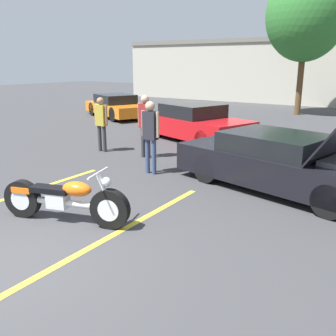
# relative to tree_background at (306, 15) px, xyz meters

# --- Properties ---
(ground_plane) EXTENTS (80.00, 80.00, 0.00)m
(ground_plane) POSITION_rel_tree_background_xyz_m (0.97, -18.47, -5.09)
(ground_plane) COLOR #38383A
(parking_stripe_foreground) EXTENTS (0.12, 5.45, 0.01)m
(parking_stripe_foreground) POSITION_rel_tree_background_xyz_m (-1.39, -16.95, -5.09)
(parking_stripe_foreground) COLOR yellow
(parking_stripe_foreground) RESTS_ON ground
(parking_stripe_middle) EXTENTS (0.12, 5.45, 0.01)m
(parking_stripe_middle) POSITION_rel_tree_background_xyz_m (1.61, -16.95, -5.09)
(parking_stripe_middle) COLOR yellow
(parking_stripe_middle) RESTS_ON ground
(tree_background) EXTENTS (4.07, 4.07, 7.44)m
(tree_background) POSITION_rel_tree_background_xyz_m (0.00, 0.00, 0.00)
(tree_background) COLOR brown
(tree_background) RESTS_ON ground
(motorcycle) EXTENTS (2.37, 0.97, 0.98)m
(motorcycle) POSITION_rel_tree_background_xyz_m (0.55, -16.91, -4.67)
(motorcycle) COLOR black
(motorcycle) RESTS_ON ground
(show_car_hood_open) EXTENTS (5.01, 2.84, 2.20)m
(show_car_hood_open) POSITION_rel_tree_background_xyz_m (3.17, -13.04, -4.47)
(show_car_hood_open) COLOR black
(show_car_hood_open) RESTS_ON ground
(parked_car_mid_left_row) EXTENTS (4.65, 3.17, 1.30)m
(parked_car_mid_left_row) POSITION_rel_tree_background_xyz_m (-1.23, -9.17, -4.48)
(parked_car_mid_left_row) COLOR red
(parked_car_mid_left_row) RESTS_ON ground
(parked_car_left_row) EXTENTS (4.73, 3.44, 1.16)m
(parked_car_left_row) POSITION_rel_tree_background_xyz_m (-7.56, -6.24, -4.53)
(parked_car_left_row) COLOR orange
(parked_car_left_row) RESTS_ON ground
(spectator_near_motorcycle) EXTENTS (0.52, 0.24, 1.83)m
(spectator_near_motorcycle) POSITION_rel_tree_background_xyz_m (0.02, -13.63, -3.99)
(spectator_near_motorcycle) COLOR #38476B
(spectator_near_motorcycle) RESTS_ON ground
(spectator_by_show_car) EXTENTS (0.52, 0.22, 1.71)m
(spectator_by_show_car) POSITION_rel_tree_background_xyz_m (-2.75, -12.46, -4.07)
(spectator_by_show_car) COLOR #333338
(spectator_by_show_car) RESTS_ON ground
(spectator_midground) EXTENTS (0.52, 0.24, 1.85)m
(spectator_midground) POSITION_rel_tree_background_xyz_m (-1.10, -12.35, -3.98)
(spectator_midground) COLOR #333338
(spectator_midground) RESTS_ON ground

